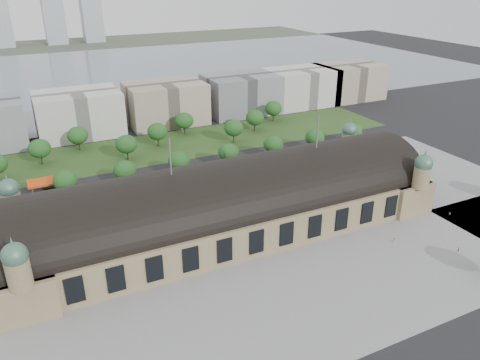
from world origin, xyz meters
name	(u,v)px	position (x,y,z in m)	size (l,w,h in m)	color
ground	(230,230)	(0.00, 0.00, 0.00)	(900.00, 900.00, 0.00)	black
station	(229,205)	(0.00, 0.00, 10.28)	(150.00, 48.40, 44.30)	#8F8259
plaza_south	(326,293)	(10.00, -44.00, 0.00)	(190.00, 48.00, 0.12)	gray
plaza_east	(440,178)	(103.00, 0.00, 0.00)	(56.00, 100.00, 0.12)	gray
road_slab	(145,199)	(-20.00, 38.00, 0.00)	(260.00, 26.00, 0.10)	black
grass_belt	(125,153)	(-15.00, 93.00, 0.00)	(300.00, 45.00, 0.10)	#2B491D
petrol_station	(48,182)	(-53.91, 65.28, 2.95)	(14.00, 13.00, 5.05)	#DB440C
lake	(87,75)	(0.00, 298.00, 0.00)	(700.00, 320.00, 0.08)	slate
far_shore	(59,45)	(0.00, 498.00, 0.00)	(700.00, 120.00, 0.14)	#44513D
far_tower_mid	(52,8)	(0.00, 508.00, 42.50)	(24.00, 24.00, 85.00)	#9EA8B2
far_tower_right	(91,11)	(45.00, 508.00, 37.50)	(24.00, 24.00, 75.00)	#9EA8B2
office_3	(79,114)	(-30.00, 133.00, 12.00)	(45.00, 32.00, 24.00)	beige
office_4	(166,103)	(20.00, 133.00, 12.00)	(45.00, 32.00, 24.00)	tan
office_5	(241,94)	(70.00, 133.00, 12.00)	(45.00, 32.00, 24.00)	gray
office_6	(301,87)	(115.00, 133.00, 12.00)	(45.00, 32.00, 24.00)	beige
office_7	(348,81)	(155.00, 133.00, 12.00)	(45.00, 32.00, 24.00)	tan
tree_row_3	(65,181)	(-48.00, 53.00, 7.43)	(9.60, 9.60, 11.52)	#2D2116
tree_row_4	(125,170)	(-24.00, 53.00, 7.43)	(9.60, 9.60, 11.52)	#2D2116
tree_row_5	(179,161)	(0.00, 53.00, 7.43)	(9.60, 9.60, 11.52)	#2D2116
tree_row_6	(228,152)	(24.00, 53.00, 7.43)	(9.60, 9.60, 11.52)	#2D2116
tree_row_7	(273,145)	(48.00, 53.00, 7.43)	(9.60, 9.60, 11.52)	#2D2116
tree_row_8	(315,137)	(72.00, 53.00, 7.43)	(9.60, 9.60, 11.52)	#2D2116
tree_row_9	(353,131)	(96.00, 53.00, 7.43)	(9.60, 9.60, 11.52)	#2D2116
tree_belt_4	(40,149)	(-54.00, 95.00, 8.05)	(10.40, 10.40, 12.48)	#2D2116
tree_belt_5	(78,135)	(-35.00, 107.00, 8.05)	(10.40, 10.40, 12.48)	#2D2116
tree_belt_6	(126,144)	(-16.00, 83.00, 8.05)	(10.40, 10.40, 12.48)	#2D2116
tree_belt_7	(157,132)	(3.00, 95.00, 8.05)	(10.40, 10.40, 12.48)	#2D2116
tree_belt_8	(184,121)	(22.00, 107.00, 8.05)	(10.40, 10.40, 12.48)	#2D2116
tree_belt_9	(234,128)	(41.00, 83.00, 8.05)	(10.40, 10.40, 12.48)	#2D2116
tree_belt_10	(255,118)	(60.00, 95.00, 8.05)	(10.40, 10.40, 12.48)	#2D2116
tree_belt_11	(273,108)	(79.00, 107.00, 8.05)	(10.40, 10.40, 12.48)	#2D2116
traffic_car_2	(11,226)	(-69.68, 36.56, 0.66)	(2.18, 4.72, 1.31)	black
traffic_car_4	(223,192)	(10.21, 28.06, 0.66)	(1.55, 3.85, 1.31)	#182845
traffic_car_5	(299,165)	(54.19, 38.77, 0.67)	(1.43, 4.10, 1.35)	#53545A
traffic_car_6	(355,161)	(81.56, 32.04, 0.75)	(2.48, 5.37, 1.49)	silver
parked_car_0	(11,241)	(-69.93, 25.00, 0.77)	(1.63, 4.66, 1.54)	black
parked_car_1	(30,237)	(-64.11, 25.00, 0.70)	(2.31, 5.01, 1.39)	maroon
parked_car_2	(63,236)	(-53.80, 21.00, 0.73)	(2.05, 5.05, 1.47)	#1F1A4A
parked_car_3	(65,235)	(-53.21, 21.00, 0.72)	(1.69, 4.20, 1.43)	#505357
parked_car_4	(138,216)	(-26.79, 23.22, 0.74)	(1.57, 4.51, 1.48)	silver
parked_car_5	(106,226)	(-39.16, 21.10, 0.79)	(2.63, 5.71, 1.59)	#96979E
parked_car_6	(89,224)	(-44.41, 25.00, 0.82)	(2.31, 5.68, 1.65)	black
bus_west	(184,198)	(-7.06, 27.61, 1.84)	(3.10, 13.24, 3.69)	red
bus_mid	(207,195)	(2.56, 27.00, 1.64)	(2.76, 11.79, 3.28)	silver
bus_east	(256,184)	(24.92, 27.00, 1.82)	(3.05, 13.05, 3.63)	silver
pedestrian_0	(394,240)	(46.71, -31.73, 0.80)	(0.79, 0.45, 1.61)	gray
pedestrian_1	(458,250)	(61.49, -45.52, 0.82)	(0.60, 0.39, 1.64)	gray
pedestrian_2	(450,214)	(78.85, -26.66, 0.98)	(0.95, 0.55, 1.95)	gray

